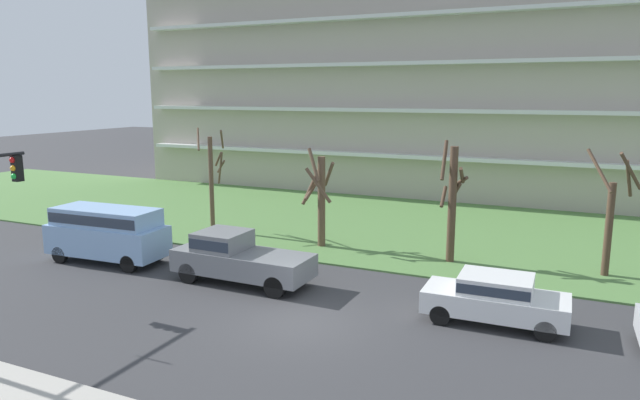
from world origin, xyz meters
TOP-DOWN VIEW (x-y plane):
  - ground at (0.00, 0.00)m, footprint 160.00×160.00m
  - grass_lawn_strip at (0.00, 14.00)m, footprint 80.00×16.00m
  - apartment_building at (0.00, 27.34)m, footprint 49.20×11.65m
  - tree_far_left at (-9.60, 8.96)m, footprint 1.77×1.76m
  - tree_left at (-3.26, 8.46)m, footprint 1.58×1.58m
  - tree_center at (2.83, 8.49)m, footprint 1.12×1.13m
  - tree_right at (8.86, 9.03)m, footprint 2.06×1.48m
  - pickup_gray_near_left at (-3.99, 2.50)m, footprint 5.42×2.07m
  - sedan_white_center_left at (5.53, 2.50)m, footprint 4.44×1.89m
  - van_blue_near_right at (-10.54, 2.50)m, footprint 5.30×2.27m

SIDE VIEW (x-z plane):
  - ground at x=0.00m, z-range 0.00..0.00m
  - grass_lawn_strip at x=0.00m, z-range 0.00..0.08m
  - sedan_white_center_left at x=5.53m, z-range 0.09..1.66m
  - pickup_gray_near_left at x=-3.99m, z-range 0.04..1.99m
  - van_blue_near_right at x=-10.54m, z-range 0.22..2.58m
  - tree_right at x=8.86m, z-range -0.09..4.96m
  - tree_left at x=-3.26m, z-range 0.09..4.78m
  - tree_center at x=2.83m, z-range 0.10..5.32m
  - tree_far_left at x=-9.60m, z-range 0.14..5.56m
  - apartment_building at x=0.00m, z-range 0.00..18.08m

